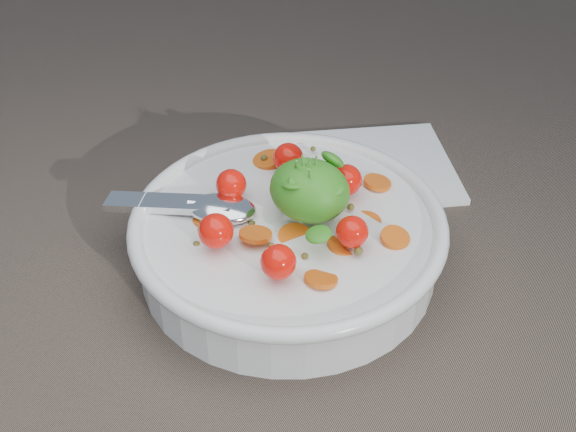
% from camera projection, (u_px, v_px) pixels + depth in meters
% --- Properties ---
extents(ground, '(6.00, 6.00, 0.00)m').
position_uv_depth(ground, '(311.00, 264.00, 0.60)').
color(ground, brown).
rests_on(ground, ground).
extents(bowl, '(0.27, 0.25, 0.11)m').
position_uv_depth(bowl, '(288.00, 237.00, 0.58)').
color(bowl, white).
rests_on(bowl, ground).
extents(napkin, '(0.20, 0.20, 0.01)m').
position_uv_depth(napkin, '(372.00, 167.00, 0.70)').
color(napkin, white).
rests_on(napkin, ground).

